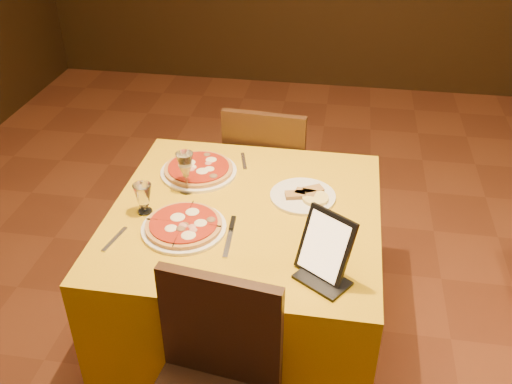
% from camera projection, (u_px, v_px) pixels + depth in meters
% --- Properties ---
extents(main_table, '(1.10, 1.10, 0.75)m').
position_uv_depth(main_table, '(246.00, 279.00, 2.55)').
color(main_table, gold).
rests_on(main_table, floor).
extents(chair_main_far, '(0.39, 0.39, 0.91)m').
position_uv_depth(chair_main_far, '(271.00, 174.00, 3.15)').
color(chair_main_far, black).
rests_on(chair_main_far, floor).
extents(pizza_near, '(0.33, 0.33, 0.03)m').
position_uv_depth(pizza_near, '(184.00, 226.00, 2.23)').
color(pizza_near, white).
rests_on(pizza_near, main_table).
extents(pizza_far, '(0.35, 0.35, 0.03)m').
position_uv_depth(pizza_far, '(199.00, 170.00, 2.58)').
color(pizza_far, white).
rests_on(pizza_far, main_table).
extents(cutlet_dish, '(0.28, 0.28, 0.03)m').
position_uv_depth(cutlet_dish, '(303.00, 195.00, 2.42)').
color(cutlet_dish, white).
rests_on(cutlet_dish, main_table).
extents(wine_glass, '(0.08, 0.08, 0.19)m').
position_uv_depth(wine_glass, '(186.00, 172.00, 2.41)').
color(wine_glass, '#D0B976').
rests_on(wine_glass, main_table).
extents(water_glass, '(0.10, 0.10, 0.13)m').
position_uv_depth(water_glass, '(143.00, 199.00, 2.30)').
color(water_glass, white).
rests_on(water_glass, main_table).
extents(tablet, '(0.21, 0.19, 0.23)m').
position_uv_depth(tablet, '(325.00, 245.00, 1.96)').
color(tablet, black).
rests_on(tablet, main_table).
extents(knife, '(0.04, 0.25, 0.01)m').
position_uv_depth(knife, '(230.00, 237.00, 2.19)').
color(knife, silver).
rests_on(knife, main_table).
extents(fork_near, '(0.05, 0.16, 0.01)m').
position_uv_depth(fork_near, '(115.00, 239.00, 2.18)').
color(fork_near, silver).
rests_on(fork_near, main_table).
extents(fork_far, '(0.06, 0.15, 0.01)m').
position_uv_depth(fork_far, '(244.00, 161.00, 2.68)').
color(fork_far, silver).
rests_on(fork_far, main_table).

